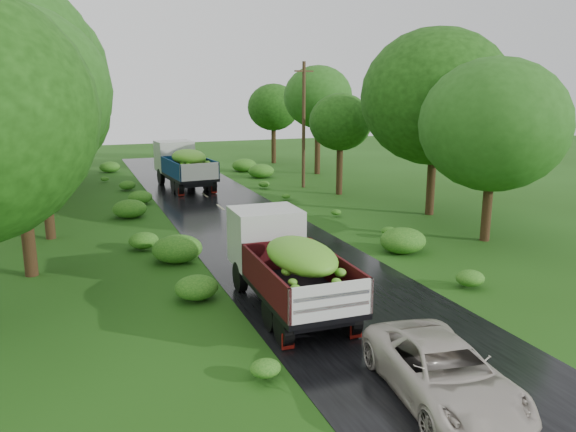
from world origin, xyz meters
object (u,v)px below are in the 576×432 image
utility_pole (304,124)px  car (443,372)px  truck_near (285,259)px  truck_far (183,163)px

utility_pole → car: bearing=-118.2°
truck_near → utility_pole: 21.62m
car → truck_near: bearing=108.8°
car → utility_pole: bearing=81.4°
truck_far → car: size_ratio=1.56×
truck_near → car: 6.50m
car → utility_pole: (7.55, 25.88, 3.62)m
truck_near → truck_far: (1.13, 22.45, 0.16)m
truck_near → utility_pole: utility_pole is taller
truck_far → car: bearing=-94.7°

